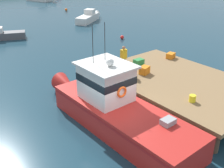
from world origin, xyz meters
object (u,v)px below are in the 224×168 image
Objects in this scene: crate_stack_mid_dock at (130,74)px; moored_boat_off_the_point at (89,17)px; main_fishing_boat at (115,107)px; mooring_buoy_spare_mooring at (66,10)px; deckhand_by_the_boat at (124,59)px; moored_boat_far_left at (2,35)px; bait_bucket at (192,98)px; mooring_buoy_channel_marker at (122,37)px; crate_single_far at (144,70)px; crate_single_by_cleat at (171,56)px; crate_stack_near_edge at (139,62)px.

crate_stack_mid_dock is 0.12× the size of moored_boat_off_the_point.
mooring_buoy_spare_mooring is at bearing 63.79° from main_fishing_boat.
deckhand_by_the_boat reaches higher than moored_boat_far_left.
crate_stack_mid_dock reaches higher than bait_bucket.
mooring_buoy_channel_marker is (-2.12, -8.76, -0.29)m from moored_boat_off_the_point.
deckhand_by_the_boat is 4.41× the size of mooring_buoy_channel_marker.
moored_boat_off_the_point is 14.01× the size of mooring_buoy_channel_marker.
crate_single_far is 1.76× the size of bait_bucket.
crate_single_far is at bearing -110.98° from mooring_buoy_spare_mooring.
crate_single_by_cleat is 2.66m from crate_stack_near_edge.
main_fishing_boat is 4.01m from deckhand_by_the_boat.
moored_boat_off_the_point reaches higher than mooring_buoy_channel_marker.
crate_single_by_cleat is 9.41m from mooring_buoy_channel_marker.
crate_single_far is at bearing -48.97° from deckhand_by_the_boat.
main_fishing_boat is 16.37× the size of crate_single_far.
mooring_buoy_spare_mooring is at bearing 78.33° from mooring_buoy_channel_marker.
crate_single_far is 1.59× the size of mooring_buoy_spare_mooring.
mooring_buoy_channel_marker is at bearing 55.50° from crate_single_far.
moored_boat_far_left is 11.75m from mooring_buoy_channel_marker.
deckhand_by_the_boat is 27.33m from mooring_buoy_spare_mooring.
mooring_buoy_channel_marker is at bearing -38.73° from moored_boat_far_left.
moored_boat_off_the_point is 13.70× the size of mooring_buoy_spare_mooring.
crate_single_far reaches higher than crate_stack_near_edge.
moored_boat_off_the_point is at bearing 58.31° from main_fishing_boat.
deckhand_by_the_boat is (-1.50, -0.26, 0.65)m from crate_stack_near_edge.
crate_single_by_cleat is 1.00× the size of crate_stack_near_edge.
crate_single_by_cleat reaches higher than mooring_buoy_spare_mooring.
crate_single_far is 27.85m from mooring_buoy_spare_mooring.
crate_single_by_cleat is at bearing 13.75° from crate_single_far.
crate_stack_near_edge is at bearing 33.57° from main_fishing_boat.
moored_boat_far_left reaches higher than mooring_buoy_channel_marker.
crate_stack_mid_dock is at bearing 173.62° from crate_single_far.
main_fishing_boat is 15.22m from mooring_buoy_channel_marker.
crate_single_far is at bearing -81.27° from moored_boat_far_left.
moored_boat_far_left is at bearing -144.14° from mooring_buoy_spare_mooring.
bait_bucket is at bearing -109.59° from mooring_buoy_spare_mooring.
crate_single_by_cleat is at bearing 19.70° from main_fishing_boat.
mooring_buoy_channel_marker is at bearing 61.70° from bait_bucket.
crate_stack_mid_dock is (2.59, 1.81, 0.39)m from main_fishing_boat.
crate_stack_near_edge is 2.06m from crate_stack_mid_dock.
moored_boat_off_the_point is at bearing 61.80° from crate_stack_mid_dock.
moored_boat_far_left is at bearing 98.73° from crate_single_far.
deckhand_by_the_boat is 19.87m from moored_boat_off_the_point.
crate_stack_near_edge is 16.08m from moored_boat_far_left.
crate_stack_near_edge reaches higher than moored_boat_off_the_point.
bait_bucket is at bearing -84.21° from crate_stack_mid_dock.
mooring_buoy_spare_mooring reaches higher than mooring_buoy_channel_marker.
moored_boat_far_left is at bearing 110.16° from crate_single_by_cleat.
crate_stack_near_edge is at bearing -125.14° from mooring_buoy_channel_marker.
deckhand_by_the_boat is at bearing 178.22° from crate_single_by_cleat.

